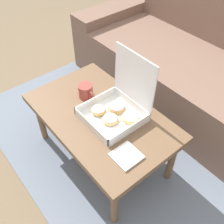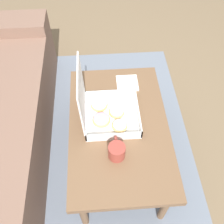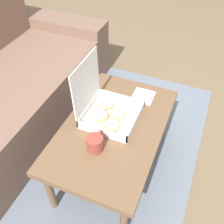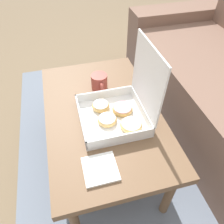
# 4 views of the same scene
# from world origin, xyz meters

# --- Properties ---
(ground_plane) EXTENTS (12.00, 12.00, 0.00)m
(ground_plane) POSITION_xyz_m (0.00, 0.00, 0.00)
(ground_plane) COLOR #756047
(area_rug) EXTENTS (2.26, 1.97, 0.01)m
(area_rug) POSITION_xyz_m (0.00, 0.30, 0.01)
(area_rug) COLOR slate
(area_rug) RESTS_ON ground_plane
(coffee_table) EXTENTS (0.95, 0.59, 0.43)m
(coffee_table) POSITION_xyz_m (0.00, -0.14, 0.38)
(coffee_table) COLOR brown
(coffee_table) RESTS_ON ground_plane
(pastry_box) EXTENTS (0.33, 0.33, 0.38)m
(pastry_box) POSITION_xyz_m (0.07, -0.05, 0.50)
(pastry_box) COLOR white
(pastry_box) RESTS_ON coffee_table
(coffee_mug) EXTENTS (0.14, 0.09, 0.09)m
(coffee_mug) POSITION_xyz_m (-0.19, -0.11, 0.48)
(coffee_mug) COLOR #993D33
(coffee_mug) RESTS_ON coffee_table
(napkin_stack) EXTENTS (0.14, 0.14, 0.01)m
(napkin_stack) POSITION_xyz_m (0.33, -0.22, 0.44)
(napkin_stack) COLOR white
(napkin_stack) RESTS_ON coffee_table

